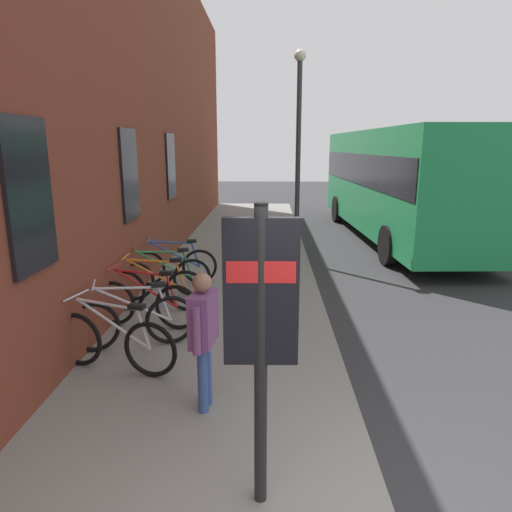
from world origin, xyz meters
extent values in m
plane|color=#2D2D30|center=(6.00, -1.00, 0.00)|extent=(60.00, 60.00, 0.00)
cube|color=gray|center=(8.00, 1.75, 0.06)|extent=(24.00, 3.50, 0.12)
cube|color=brown|center=(9.00, 3.80, 3.98)|extent=(22.00, 0.60, 7.96)
cube|color=black|center=(2.00, 3.48, 2.40)|extent=(0.90, 0.06, 1.60)
cube|color=black|center=(5.50, 3.48, 2.40)|extent=(0.90, 0.06, 1.60)
cube|color=black|center=(9.00, 3.48, 2.40)|extent=(0.90, 0.06, 1.60)
torus|color=black|center=(2.74, 3.45, 0.48)|extent=(0.25, 0.71, 0.72)
torus|color=black|center=(2.47, 2.44, 0.48)|extent=(0.25, 0.71, 0.72)
cylinder|color=silver|center=(2.60, 2.92, 0.76)|extent=(0.30, 0.99, 0.58)
cylinder|color=silver|center=(2.62, 3.00, 1.00)|extent=(0.26, 0.83, 0.09)
cylinder|color=silver|center=(2.49, 2.51, 0.73)|extent=(0.08, 0.19, 0.51)
cube|color=black|center=(2.51, 2.59, 1.02)|extent=(0.15, 0.22, 0.06)
cylinder|color=silver|center=(2.73, 3.41, 1.08)|extent=(0.47, 0.15, 0.02)
torus|color=black|center=(3.15, 3.40, 0.48)|extent=(0.26, 0.71, 0.72)
torus|color=black|center=(3.45, 2.39, 0.48)|extent=(0.26, 0.71, 0.72)
cylinder|color=silver|center=(3.31, 2.87, 0.76)|extent=(0.32, 0.99, 0.58)
cylinder|color=silver|center=(3.28, 2.95, 1.00)|extent=(0.28, 0.83, 0.09)
cylinder|color=silver|center=(3.43, 2.47, 0.73)|extent=(0.09, 0.19, 0.51)
cube|color=black|center=(3.41, 2.54, 1.02)|extent=(0.15, 0.22, 0.06)
cylinder|color=silver|center=(3.16, 3.35, 1.08)|extent=(0.47, 0.16, 0.02)
torus|color=black|center=(4.15, 3.44, 0.48)|extent=(0.18, 0.72, 0.72)
torus|color=black|center=(3.98, 2.41, 0.48)|extent=(0.18, 0.72, 0.72)
cylinder|color=#B21E1E|center=(4.06, 2.90, 0.76)|extent=(0.20, 1.01, 0.58)
cylinder|color=#B21E1E|center=(4.08, 2.98, 1.00)|extent=(0.18, 0.85, 0.09)
cylinder|color=#B21E1E|center=(3.99, 2.48, 0.73)|extent=(0.07, 0.19, 0.51)
cube|color=black|center=(4.01, 2.56, 1.02)|extent=(0.13, 0.21, 0.06)
cylinder|color=#B21E1E|center=(4.15, 3.39, 1.08)|extent=(0.48, 0.10, 0.02)
torus|color=black|center=(4.80, 3.47, 0.48)|extent=(0.08, 0.72, 0.72)
torus|color=black|center=(4.82, 2.42, 0.48)|extent=(0.08, 0.72, 0.72)
cylinder|color=orange|center=(4.81, 2.92, 0.76)|extent=(0.06, 1.02, 0.58)
cylinder|color=orange|center=(4.81, 3.00, 1.00)|extent=(0.05, 0.85, 0.09)
cylinder|color=orange|center=(4.82, 2.50, 0.73)|extent=(0.04, 0.19, 0.51)
cube|color=black|center=(4.82, 2.57, 1.02)|extent=(0.10, 0.20, 0.06)
cylinder|color=orange|center=(4.80, 3.42, 1.08)|extent=(0.48, 0.03, 0.02)
torus|color=black|center=(5.34, 3.45, 0.48)|extent=(0.27, 0.71, 0.72)
torus|color=black|center=(5.64, 2.45, 0.48)|extent=(0.27, 0.71, 0.72)
cylinder|color=#267F3F|center=(5.50, 2.93, 0.76)|extent=(0.33, 0.98, 0.58)
cylinder|color=#267F3F|center=(5.48, 3.00, 1.00)|extent=(0.28, 0.83, 0.09)
cylinder|color=#267F3F|center=(5.62, 2.52, 0.73)|extent=(0.09, 0.19, 0.51)
cube|color=black|center=(5.60, 2.59, 1.02)|extent=(0.15, 0.22, 0.06)
cylinder|color=#267F3F|center=(5.35, 3.41, 1.08)|extent=(0.47, 0.16, 0.02)
torus|color=black|center=(6.25, 3.46, 0.48)|extent=(0.19, 0.72, 0.72)
torus|color=black|center=(6.44, 2.42, 0.48)|extent=(0.19, 0.72, 0.72)
cylinder|color=#1E4CA5|center=(6.35, 2.91, 0.76)|extent=(0.22, 1.01, 0.58)
cylinder|color=#1E4CA5|center=(6.33, 2.99, 1.00)|extent=(0.19, 0.84, 0.09)
cylinder|color=#1E4CA5|center=(6.42, 2.50, 0.73)|extent=(0.07, 0.19, 0.51)
cube|color=black|center=(6.41, 2.57, 1.02)|extent=(0.13, 0.21, 0.06)
cylinder|color=#1E4CA5|center=(6.26, 3.41, 1.08)|extent=(0.48, 0.11, 0.02)
cylinder|color=black|center=(0.47, 1.06, 1.32)|extent=(0.10, 0.10, 2.40)
cube|color=black|center=(0.47, 1.06, 1.87)|extent=(0.09, 0.55, 1.10)
cube|color=red|center=(0.47, 1.06, 2.03)|extent=(0.10, 0.50, 0.16)
cube|color=#1E8C4C|center=(11.94, -3.00, 1.85)|extent=(10.60, 2.97, 3.00)
cube|color=black|center=(11.94, -3.00, 2.21)|extent=(10.39, 3.00, 0.90)
cylinder|color=black|center=(8.64, -4.35, 0.50)|extent=(1.01, 0.29, 1.00)
cylinder|color=black|center=(8.53, -1.95, 0.50)|extent=(1.01, 0.29, 1.00)
cylinder|color=black|center=(15.35, -4.05, 0.50)|extent=(1.01, 0.29, 1.00)
cylinder|color=black|center=(15.24, -1.65, 0.50)|extent=(1.01, 0.29, 1.00)
cylinder|color=#334C8C|center=(1.87, 1.67, 0.49)|extent=(0.11, 0.11, 0.75)
cylinder|color=#334C8C|center=(1.72, 1.69, 0.49)|extent=(0.11, 0.11, 0.75)
cube|color=#723F72|center=(1.79, 1.68, 1.15)|extent=(0.46, 0.28, 0.56)
sphere|color=#8C664C|center=(1.79, 1.68, 1.54)|extent=(0.20, 0.20, 0.20)
cylinder|color=#723F72|center=(2.04, 1.65, 1.11)|extent=(0.09, 0.09, 0.50)
cylinder|color=#723F72|center=(1.55, 1.71, 1.11)|extent=(0.09, 0.09, 0.50)
cylinder|color=#333338|center=(8.81, 0.30, 2.47)|extent=(0.12, 0.12, 4.71)
sphere|color=silver|center=(8.81, 0.30, 4.95)|extent=(0.28, 0.28, 0.28)
camera|label=1|loc=(-2.70, 1.00, 2.91)|focal=32.35mm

